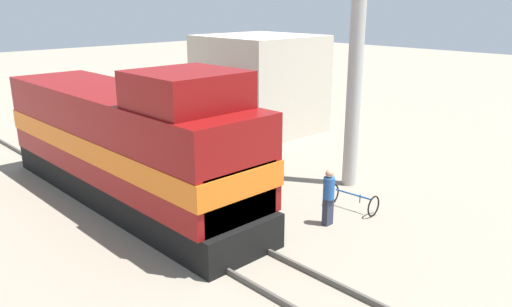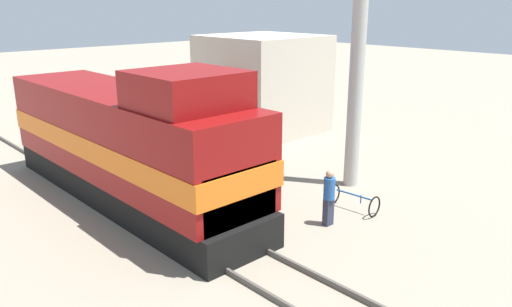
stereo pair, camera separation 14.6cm
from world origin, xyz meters
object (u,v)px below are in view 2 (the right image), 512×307
utility_pole (360,24)px  bicycle (353,200)px  vendor_umbrella (241,135)px  billboard_sign (244,86)px  locomotive (131,145)px  person_bystander (329,195)px

utility_pole → bicycle: bearing=-141.3°
vendor_umbrella → billboard_sign: billboard_sign is taller
locomotive → person_bystander: locomotive is taller
locomotive → vendor_umbrella: size_ratio=5.41×
utility_pole → billboard_sign: size_ratio=3.22×
vendor_umbrella → person_bystander: bearing=-98.4°
billboard_sign → vendor_umbrella: bearing=-132.7°
locomotive → vendor_umbrella: bearing=-12.6°
billboard_sign → bicycle: size_ratio=2.19×
person_bystander → bicycle: person_bystander is taller
vendor_umbrella → bicycle: bearing=-80.5°
vendor_umbrella → billboard_sign: (3.80, 4.12, 0.90)m
utility_pole → person_bystander: bearing=-153.7°
vendor_umbrella → billboard_sign: size_ratio=0.63×
vendor_umbrella → billboard_sign: 5.67m
vendor_umbrella → bicycle: (0.76, -4.54, -1.40)m
vendor_umbrella → person_bystander: 4.80m
bicycle → person_bystander: bearing=-178.2°
locomotive → person_bystander: size_ratio=6.91×
locomotive → bicycle: (4.77, -5.44, -1.65)m
person_bystander → locomotive: bearing=120.7°
utility_pole → locomotive: bearing=149.4°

